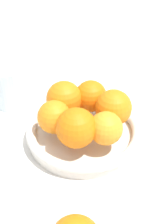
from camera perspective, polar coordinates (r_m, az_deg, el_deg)
ground_plane at (r=0.68m, az=-0.00°, el=-4.87°), size 4.00×4.00×0.00m
fruit_bowl at (r=0.67m, az=-0.00°, el=-3.72°), size 0.25×0.25×0.04m
orange_pile at (r=0.64m, az=-0.06°, el=0.11°), size 0.19×0.19×0.08m
drinking_glass at (r=0.78m, az=-13.52°, el=4.27°), size 0.07×0.07×0.10m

